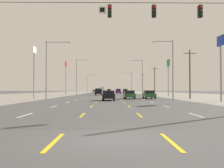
# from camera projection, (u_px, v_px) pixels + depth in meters

# --- Properties ---
(ground_plane) EXTENTS (572.00, 572.00, 0.00)m
(ground_plane) POSITION_uv_depth(u_px,v_px,m) (109.00, 95.00, 73.60)
(ground_plane) COLOR #4C4C4F
(lot_apron_left) EXTENTS (28.00, 440.00, 0.01)m
(lot_apron_left) POSITION_uv_depth(u_px,v_px,m) (29.00, 95.00, 73.31)
(lot_apron_left) COLOR gray
(lot_apron_left) RESTS_ON ground
(lot_apron_right) EXTENTS (28.00, 440.00, 0.01)m
(lot_apron_right) POSITION_uv_depth(u_px,v_px,m) (189.00, 95.00, 73.90)
(lot_apron_right) COLOR gray
(lot_apron_right) RESTS_ON ground
(lane_markings) EXTENTS (10.64, 227.60, 0.01)m
(lane_markings) POSITION_uv_depth(u_px,v_px,m) (109.00, 93.00, 112.09)
(lane_markings) COLOR white
(lane_markings) RESTS_ON ground
(signal_span_wire) EXTENTS (25.37, 0.53, 9.67)m
(signal_span_wire) POSITION_uv_depth(u_px,v_px,m) (119.00, 40.00, 18.30)
(signal_span_wire) COLOR brown
(signal_span_wire) RESTS_ON ground
(sedan_center_turn_nearest) EXTENTS (1.80, 4.50, 1.46)m
(sedan_center_turn_nearest) POSITION_uv_depth(u_px,v_px,m) (109.00, 95.00, 35.08)
(sedan_center_turn_nearest) COLOR black
(sedan_center_turn_nearest) RESTS_ON ground
(sedan_inner_right_near) EXTENTS (1.80, 4.50, 1.46)m
(sedan_inner_right_near) POSITION_uv_depth(u_px,v_px,m) (129.00, 95.00, 41.03)
(sedan_inner_right_near) COLOR #235B2D
(sedan_inner_right_near) RESTS_ON ground
(sedan_far_right_mid) EXTENTS (1.80, 4.50, 1.46)m
(sedan_far_right_mid) POSITION_uv_depth(u_px,v_px,m) (149.00, 94.00, 41.81)
(sedan_far_right_mid) COLOR #235B2D
(sedan_far_right_mid) RESTS_ON ground
(suv_inner_left_midfar) EXTENTS (1.98, 4.90, 1.98)m
(suv_inner_left_midfar) POSITION_uv_depth(u_px,v_px,m) (99.00, 92.00, 71.06)
(suv_inner_left_midfar) COLOR black
(suv_inner_left_midfar) RESTS_ON ground
(suv_inner_right_far) EXTENTS (1.98, 4.90, 1.98)m
(suv_inner_right_far) POSITION_uv_depth(u_px,v_px,m) (118.00, 91.00, 96.23)
(suv_inner_right_far) COLOR #4C196B
(suv_inner_right_far) RESTS_ON ground
(hatchback_inner_left_farther) EXTENTS (1.72, 3.90, 1.54)m
(hatchback_inner_left_farther) POSITION_uv_depth(u_px,v_px,m) (101.00, 92.00, 105.64)
(hatchback_inner_left_farther) COLOR white
(hatchback_inner_left_farther) RESTS_ON ground
(suv_far_right_farthest) EXTENTS (1.98, 4.90, 1.98)m
(suv_far_right_farthest) POSITION_uv_depth(u_px,v_px,m) (125.00, 91.00, 106.44)
(suv_far_right_farthest) COLOR maroon
(suv_far_right_farthest) RESTS_ON ground
(hatchback_far_left_distant_a) EXTENTS (1.72, 3.90, 1.54)m
(hatchback_far_left_distant_a) POSITION_uv_depth(u_px,v_px,m) (94.00, 91.00, 111.62)
(hatchback_far_left_distant_a) COLOR white
(hatchback_far_left_distant_a) RESTS_ON ground
(box_truck_inner_left_distant_b) EXTENTS (2.40, 7.20, 3.23)m
(box_truck_inner_left_distant_b) POSITION_uv_depth(u_px,v_px,m) (102.00, 89.00, 123.78)
(box_truck_inner_left_distant_b) COLOR maroon
(box_truck_inner_left_distant_b) RESTS_ON ground
(suv_center_turn_distant_c) EXTENTS (1.98, 4.90, 1.98)m
(suv_center_turn_distant_c) POSITION_uv_depth(u_px,v_px,m) (109.00, 91.00, 124.54)
(suv_center_turn_distant_c) COLOR maroon
(suv_center_turn_distant_c) RESTS_ON ground
(pole_sign_left_row_1) EXTENTS (0.24, 2.02, 9.53)m
(pole_sign_left_row_1) POSITION_uv_depth(u_px,v_px,m) (34.00, 60.00, 43.60)
(pole_sign_left_row_1) COLOR gray
(pole_sign_left_row_1) RESTS_ON ground
(pole_sign_left_row_2) EXTENTS (0.24, 1.76, 10.46)m
(pole_sign_left_row_2) POSITION_uv_depth(u_px,v_px,m) (66.00, 71.00, 75.34)
(pole_sign_left_row_2) COLOR gray
(pole_sign_left_row_2) RESTS_ON ground
(pole_sign_right_row_0) EXTENTS (0.24, 1.68, 8.79)m
(pole_sign_right_row_0) POSITION_uv_depth(u_px,v_px,m) (221.00, 54.00, 31.64)
(pole_sign_right_row_0) COLOR gray
(pole_sign_right_row_0) RESTS_ON ground
(pole_sign_right_row_1) EXTENTS (0.24, 2.11, 9.31)m
(pole_sign_right_row_1) POSITION_uv_depth(u_px,v_px,m) (168.00, 68.00, 60.30)
(pole_sign_right_row_1) COLOR gray
(pole_sign_right_row_1) RESTS_ON ground
(streetlight_left_row_0) EXTENTS (4.07, 0.26, 9.47)m
(streetlight_left_row_0) POSITION_uv_depth(u_px,v_px,m) (49.00, 65.00, 37.94)
(streetlight_left_row_0) COLOR gray
(streetlight_left_row_0) RESTS_ON ground
(streetlight_right_row_0) EXTENTS (3.49, 0.26, 9.63)m
(streetlight_right_row_0) POSITION_uv_depth(u_px,v_px,m) (171.00, 65.00, 38.18)
(streetlight_right_row_0) COLOR gray
(streetlight_right_row_0) RESTS_ON ground
(streetlight_left_row_1) EXTENTS (3.41, 0.26, 10.96)m
(streetlight_left_row_1) POSITION_uv_depth(u_px,v_px,m) (77.00, 75.00, 72.87)
(streetlight_left_row_1) COLOR gray
(streetlight_left_row_1) RESTS_ON ground
(streetlight_right_row_1) EXTENTS (3.92, 0.26, 10.91)m
(streetlight_right_row_1) POSITION_uv_depth(u_px,v_px,m) (141.00, 75.00, 73.11)
(streetlight_right_row_1) COLOR gray
(streetlight_right_row_1) RESTS_ON ground
(streetlight_left_row_2) EXTENTS (4.21, 0.26, 8.56)m
(streetlight_left_row_2) POSITION_uv_depth(u_px,v_px,m) (88.00, 82.00, 107.76)
(streetlight_left_row_2) COLOR gray
(streetlight_left_row_2) RESTS_ON ground
(streetlight_right_row_2) EXTENTS (4.52, 0.26, 9.58)m
(streetlight_right_row_2) POSITION_uv_depth(u_px,v_px,m) (131.00, 81.00, 108.01)
(streetlight_right_row_2) COLOR gray
(streetlight_right_row_2) RESTS_ON ground
(utility_pole_right_row_0) EXTENTS (2.20, 0.26, 8.62)m
(utility_pole_right_row_0) POSITION_uv_depth(u_px,v_px,m) (190.00, 73.00, 41.77)
(utility_pole_right_row_0) COLOR brown
(utility_pole_right_row_0) RESTS_ON ground
(utility_pole_right_row_1) EXTENTS (2.20, 0.26, 8.34)m
(utility_pole_right_row_1) POSITION_uv_depth(u_px,v_px,m) (155.00, 80.00, 70.01)
(utility_pole_right_row_1) COLOR brown
(utility_pole_right_row_1) RESTS_ON ground
(utility_pole_right_row_2) EXTENTS (2.20, 0.26, 8.84)m
(utility_pole_right_row_2) POSITION_uv_depth(u_px,v_px,m) (143.00, 83.00, 102.41)
(utility_pole_right_row_2) COLOR brown
(utility_pole_right_row_2) RESTS_ON ground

